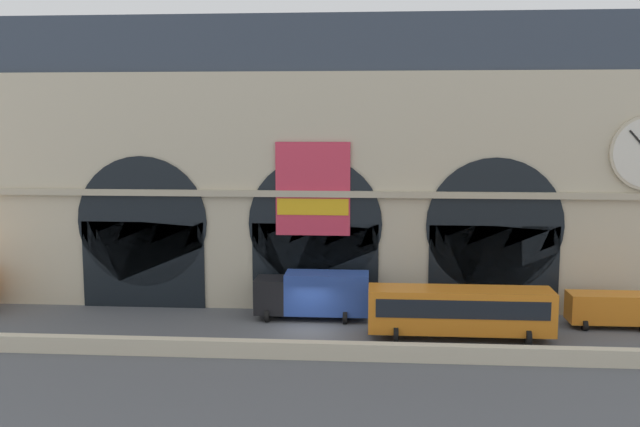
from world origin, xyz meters
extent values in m
plane|color=#54565B|center=(0.00, 0.00, 0.00)|extent=(200.00, 200.00, 0.00)
cube|color=beige|center=(0.00, -5.08, 0.48)|extent=(90.00, 0.70, 0.96)
cube|color=beige|center=(0.00, 7.29, 8.19)|extent=(50.90, 4.57, 16.37)
cube|color=#333D4C|center=(0.00, 7.59, 18.32)|extent=(50.90, 3.97, 3.89)
cube|color=black|center=(-12.12, 4.95, 3.05)|extent=(8.71, 0.20, 6.10)
cylinder|color=black|center=(-12.12, 4.95, 6.10)|extent=(9.17, 0.20, 9.17)
cube|color=black|center=(0.00, 4.95, 3.05)|extent=(8.71, 0.20, 6.10)
cylinder|color=black|center=(0.00, 4.95, 6.10)|extent=(9.17, 0.20, 9.17)
cube|color=black|center=(12.12, 4.95, 3.05)|extent=(8.71, 0.20, 6.10)
cylinder|color=black|center=(12.12, 4.95, 6.10)|extent=(9.17, 0.20, 9.17)
cube|color=black|center=(21.14, 4.65, 11.75)|extent=(1.39, 0.04, 1.52)
cube|color=#D8334C|center=(-0.14, 4.83, 8.49)|extent=(5.08, 0.12, 6.37)
cube|color=yellow|center=(-0.14, 4.75, 7.27)|extent=(4.88, 0.04, 1.12)
cube|color=#B6AB91|center=(0.00, 4.85, 8.16)|extent=(50.90, 0.50, 0.44)
cube|color=black|center=(-2.79, 2.85, 1.57)|extent=(2.00, 2.30, 2.30)
cube|color=#28479E|center=(0.96, 2.85, 1.77)|extent=(5.50, 2.30, 2.70)
cylinder|color=black|center=(-2.89, 1.82, 0.42)|extent=(0.28, 0.84, 0.84)
cylinder|color=black|center=(-2.89, 3.89, 0.42)|extent=(0.28, 0.84, 0.84)
cylinder|color=black|center=(2.21, 1.82, 0.42)|extent=(0.28, 0.84, 0.84)
cylinder|color=black|center=(2.21, 3.89, 0.42)|extent=(0.28, 0.84, 0.84)
cube|color=orange|center=(9.23, -0.85, 1.80)|extent=(11.00, 2.50, 2.60)
cube|color=black|center=(9.23, -2.12, 2.15)|extent=(10.12, 0.04, 1.10)
cylinder|color=black|center=(5.38, -1.98, 0.50)|extent=(0.28, 1.00, 1.00)
cylinder|color=black|center=(5.38, 0.27, 0.50)|extent=(0.28, 1.00, 1.00)
cylinder|color=black|center=(13.08, -1.98, 0.50)|extent=(0.28, 1.00, 1.00)
cylinder|color=black|center=(13.08, 0.27, 0.50)|extent=(0.28, 1.00, 1.00)
cube|color=orange|center=(19.07, 2.35, 1.27)|extent=(5.20, 2.00, 1.86)
cylinder|color=black|center=(17.30, 1.45, 0.34)|extent=(0.28, 0.68, 0.68)
cylinder|color=black|center=(17.30, 3.25, 0.34)|extent=(0.28, 0.68, 0.68)
cylinder|color=black|center=(20.84, 3.25, 0.34)|extent=(0.28, 0.68, 0.68)
camera|label=1|loc=(3.99, -42.88, 13.19)|focal=39.81mm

